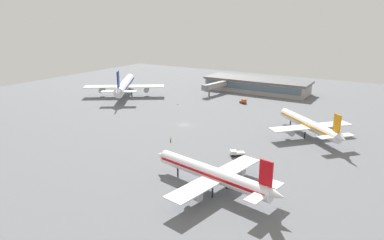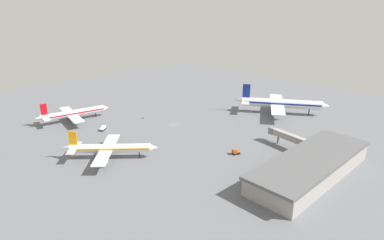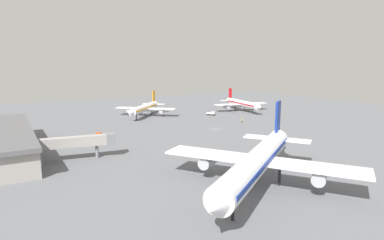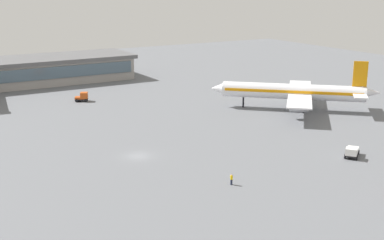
{
  "view_description": "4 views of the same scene",
  "coord_description": "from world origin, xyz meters",
  "views": [
    {
      "loc": [
        -73.12,
        113.02,
        41.91
      ],
      "look_at": [
        -7.33,
        6.0,
        4.69
      ],
      "focal_mm": 32.32,
      "sensor_mm": 36.0,
      "label": 1
    },
    {
      "loc": [
        -107.76,
        -125.02,
        60.09
      ],
      "look_at": [
        -1.77,
        -15.6,
        6.85
      ],
      "focal_mm": 30.38,
      "sensor_mm": 36.0,
      "label": 2
    },
    {
      "loc": [
        108.2,
        -74.53,
        26.06
      ],
      "look_at": [
        -9.12,
        -5.95,
        2.97
      ],
      "focal_mm": 30.17,
      "sensor_mm": 36.0,
      "label": 3
    },
    {
      "loc": [
        35.05,
        78.63,
        29.39
      ],
      "look_at": [
        -15.31,
        -7.42,
        2.77
      ],
      "focal_mm": 48.15,
      "sensor_mm": 36.0,
      "label": 4
    }
  ],
  "objects": [
    {
      "name": "airplane_at_gate",
      "position": [
        -46.44,
        -12.33,
        4.4
      ],
      "size": [
        32.21,
        30.26,
        12.12
      ],
      "rotation": [
        0.0,
        0.0,
        5.55
      ],
      "color": "white",
      "rests_on": "ground"
    },
    {
      "name": "baggage_tug",
      "position": [
        -5.75,
        -46.64,
        1.16
      ],
      "size": [
        3.7,
        3.27,
        2.3
      ],
      "rotation": [
        0.0,
        0.0,
        2.71
      ],
      "color": "black",
      "rests_on": "ground"
    },
    {
      "name": "airplane_taxiing",
      "position": [
        -36.26,
        43.08,
        4.44
      ],
      "size": [
        39.98,
        32.41,
        12.21
      ],
      "rotation": [
        0.0,
        0.0,
        6.11
      ],
      "color": "white",
      "rests_on": "ground"
    },
    {
      "name": "ground_crew_worker",
      "position": [
        -6.6,
        19.22,
        0.85
      ],
      "size": [
        0.39,
        0.58,
        1.67
      ],
      "rotation": [
        0.0,
        0.0,
        6.26
      ],
      "color": "#1E2338",
      "rests_on": "ground"
    },
    {
      "name": "jet_bridge",
      "position": [
        16.96,
        -57.96,
        5.14
      ],
      "size": [
        5.9,
        21.33,
        6.74
      ],
      "rotation": [
        0.0,
        0.0,
        1.43
      ],
      "color": "#9E9993",
      "rests_on": "ground"
    },
    {
      "name": "ground",
      "position": [
        0.0,
        0.0,
        0.0
      ],
      "size": [
        288.0,
        288.0,
        0.0
      ],
      "primitive_type": "plane",
      "color": "slate"
    },
    {
      "name": "pushback_tractor",
      "position": [
        -31.98,
        19.3,
        0.97
      ],
      "size": [
        4.66,
        4.16,
        1.9
      ],
      "rotation": [
        0.0,
        0.0,
        0.65
      ],
      "color": "black",
      "rests_on": "ground"
    },
    {
      "name": "airplane_distant",
      "position": [
        58.06,
        -28.84,
        6.08
      ],
      "size": [
        40.37,
        47.87,
        16.72
      ],
      "rotation": [
        0.0,
        0.0,
        5.31
      ],
      "color": "white",
      "rests_on": "ground"
    },
    {
      "name": "safety_cone_near_gate",
      "position": [
        21.22,
        -26.46,
        0.3
      ],
      "size": [
        0.44,
        0.44,
        0.6
      ],
      "primitive_type": "cone",
      "color": "#EA590C",
      "rests_on": "ground"
    }
  ]
}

